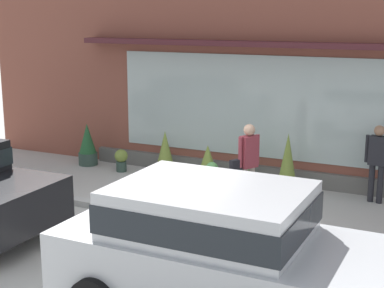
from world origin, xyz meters
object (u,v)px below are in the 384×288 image
Objects in this scene: potted_plant_by_entrance at (121,159)px; potted_plant_window_center at (246,160)px; potted_plant_near_hydrant at (165,154)px; fire_hydrant at (212,183)px; potted_plant_doorstep at (287,164)px; potted_plant_window_right at (88,145)px; parked_car_silver at (219,245)px; potted_plant_corner_tall at (208,164)px; pedestrian_passerby at (378,158)px; pedestrian_with_handbag at (248,160)px.

potted_plant_by_entrance is 3.18m from potted_plant_window_center.
potted_plant_window_center is 2.06m from potted_plant_near_hydrant.
potted_plant_doorstep is (1.19, 1.23, 0.22)m from fire_hydrant.
potted_plant_by_entrance is 0.52× the size of potted_plant_window_right.
potted_plant_by_entrance is at bearing -170.16° from potted_plant_near_hydrant.
fire_hydrant is 0.78× the size of potted_plant_near_hydrant.
parked_car_silver reaches higher than potted_plant_window_right.
potted_plant_corner_tall reaches higher than potted_plant_by_entrance.
potted_plant_window_center is (-1.63, 5.32, -0.33)m from parked_car_silver.
pedestrian_passerby is at bearing 24.99° from fire_hydrant.
potted_plant_window_center reaches higher than potted_plant_corner_tall.
pedestrian_passerby is 1.50× the size of potted_plant_window_right.
parked_car_silver is at bearing -42.57° from potted_plant_window_right.
parked_car_silver reaches higher than fire_hydrant.
potted_plant_corner_tall is at bearing 116.03° from parked_car_silver.
potted_plant_doorstep reaches higher than fire_hydrant.
pedestrian_passerby is at bearing 79.28° from parked_car_silver.
pedestrian_with_handbag is 2.64m from pedestrian_passerby.
pedestrian_with_handbag is at bearing -42.25° from potted_plant_corner_tall.
pedestrian_with_handbag is 1.06× the size of pedestrian_passerby.
potted_plant_corner_tall is at bearing -104.00° from pedestrian_with_handbag.
potted_plant_corner_tall reaches higher than fire_hydrant.
potted_plant_window_right is (-4.77, 1.39, -0.47)m from pedestrian_with_handbag.
potted_plant_window_center reaches higher than potted_plant_near_hydrant.
parked_car_silver is 8.01m from potted_plant_window_right.
potted_plant_by_entrance is (-2.89, 1.15, -0.10)m from fire_hydrant.
potted_plant_window_center is (0.27, 1.24, 0.21)m from fire_hydrant.
parked_car_silver is at bearing -55.77° from potted_plant_near_hydrant.
potted_plant_by_entrance is at bearing -177.87° from potted_plant_corner_tall.
potted_plant_by_entrance is 4.10m from potted_plant_doorstep.
pedestrian_with_handbag is 2.96m from potted_plant_near_hydrant.
potted_plant_window_center is at bearing 107.46° from parked_car_silver.
potted_plant_near_hydrant is at bearing 177.19° from potted_plant_window_center.
potted_plant_window_right is at bearing -78.01° from pedestrian_with_handbag.
potted_plant_by_entrance is 0.43× the size of potted_plant_window_center.
potted_plant_doorstep is 1.22× the size of potted_plant_near_hydrant.
potted_plant_window_center is at bearing -2.81° from potted_plant_near_hydrant.
fire_hydrant is 0.64× the size of potted_plant_doorstep.
fire_hydrant is 0.96× the size of potted_plant_corner_tall.
parked_car_silver is at bearing 43.88° from pedestrian_with_handbag.
potted_plant_doorstep is (0.42, 1.29, -0.36)m from pedestrian_with_handbag.
potted_plant_window_center reaches higher than potted_plant_window_right.
pedestrian_with_handbag is 1.59× the size of potted_plant_window_right.
pedestrian_with_handbag is 1.32× the size of potted_plant_window_center.
potted_plant_doorstep reaches higher than potted_plant_window_right.
potted_plant_near_hydrant is at bearing -90.40° from pedestrian_with_handbag.
fire_hydrant is 1.39m from potted_plant_corner_tall.
parked_car_silver is at bearing -65.04° from fire_hydrant.
potted_plant_by_entrance is 0.42× the size of potted_plant_doorstep.
potted_plant_doorstep is at bearing -169.58° from pedestrian_with_handbag.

